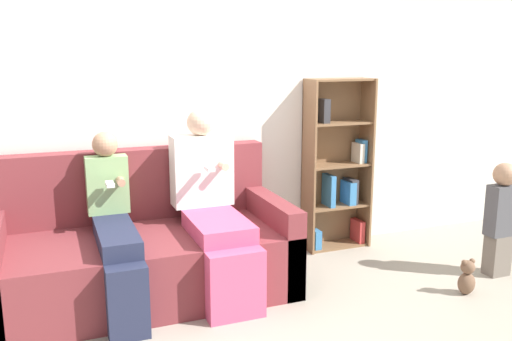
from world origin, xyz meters
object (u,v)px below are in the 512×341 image
Objects in this scene: teddy_bear at (467,278)px; child_seated at (115,226)px; adult_seated at (212,202)px; bookshelf at (337,170)px; couch at (143,252)px; toddler_standing at (501,216)px.

child_seated is at bearing 163.20° from teddy_bear.
child_seated is at bearing -175.88° from adult_seated.
bookshelf is (1.89, 0.51, 0.11)m from child_seated.
couch is 2.21m from teddy_bear.
child_seated is 1.30× the size of toddler_standing.
teddy_bear is at bearing -157.34° from toddler_standing.
couch is 0.58m from adult_seated.
child_seated is 2.73m from toddler_standing.
child_seated reaches higher than teddy_bear.
couch is at bearing 167.64° from adult_seated.
child_seated is 0.78× the size of bookshelf.
bookshelf is (1.70, 0.37, 0.36)m from couch.
bookshelf is at bearing 128.67° from toddler_standing.
couch is 1.77× the size of child_seated.
couch reaches higher than teddy_bear.
adult_seated is 0.87× the size of bookshelf.
toddler_standing is 1.30m from bookshelf.
couch is 1.38× the size of bookshelf.
adult_seated is at bearing -12.36° from couch.
bookshelf reaches higher than couch.
adult_seated reaches higher than couch.
toddler_standing is 0.60× the size of bookshelf.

